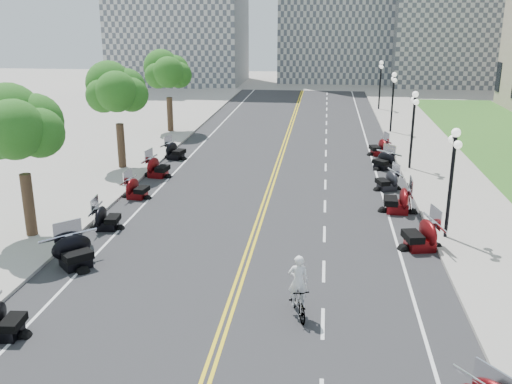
{
  "coord_description": "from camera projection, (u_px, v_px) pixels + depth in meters",
  "views": [
    {
      "loc": [
        3.01,
        -20.73,
        9.77
      ],
      "look_at": [
        0.04,
        3.76,
        2.0
      ],
      "focal_mm": 40.0,
      "sensor_mm": 36.0,
      "label": 1
    }
  ],
  "objects": [
    {
      "name": "motorcycle_n_7",
      "position": [
        398.0,
        198.0,
        29.0
      ],
      "size": [
        2.21,
        2.21,
        1.48
      ],
      "primitive_type": null,
      "rotation": [
        0.0,
        0.0,
        -1.61
      ],
      "color": "#590A0C",
      "rests_on": "road"
    },
    {
      "name": "lane_dash_11",
      "position": [
        326.0,
        153.0,
        41.47
      ],
      "size": [
        0.12,
        2.0,
        0.0
      ],
      "primitive_type": "cube",
      "color": "white",
      "rests_on": "road"
    },
    {
      "name": "lane_dash_12",
      "position": [
        326.0,
        141.0,
        45.26
      ],
      "size": [
        0.12,
        2.0,
        0.0
      ],
      "primitive_type": "cube",
      "color": "white",
      "rests_on": "road"
    },
    {
      "name": "cyclist_rider",
      "position": [
        299.0,
        259.0,
        18.62
      ],
      "size": [
        0.68,
        0.45,
        1.86
      ],
      "primitive_type": "imported",
      "rotation": [
        0.0,
        0.0,
        3.14
      ],
      "color": "white",
      "rests_on": "bicycle"
    },
    {
      "name": "sidewalk_north",
      "position": [
        459.0,
        198.0,
        31.15
      ],
      "size": [
        5.0,
        90.0,
        0.15
      ],
      "primitive_type": "cube",
      "color": "#9E9991",
      "rests_on": "ground"
    },
    {
      "name": "edge_line_north",
      "position": [
        383.0,
        197.0,
        31.64
      ],
      "size": [
        0.12,
        90.0,
        0.0
      ],
      "primitive_type": "cube",
      "color": "white",
      "rests_on": "road"
    },
    {
      "name": "tree_4",
      "position": [
        168.0,
        76.0,
        47.25
      ],
      "size": [
        4.8,
        4.8,
        9.2
      ],
      "primitive_type": null,
      "color": "#235619",
      "rests_on": "sidewalk_south"
    },
    {
      "name": "tree_2",
      "position": [
        20.0,
        135.0,
        24.52
      ],
      "size": [
        4.8,
        4.8,
        9.2
      ],
      "primitive_type": null,
      "color": "#235619",
      "rests_on": "sidewalk_south"
    },
    {
      "name": "motorcycle_s_8",
      "position": [
        158.0,
        166.0,
        35.33
      ],
      "size": [
        2.23,
        2.23,
        1.39
      ],
      "primitive_type": null,
      "rotation": [
        0.0,
        0.0,
        1.43
      ],
      "color": "#590A0C",
      "rests_on": "road"
    },
    {
      "name": "lane_dash_6",
      "position": [
        324.0,
        271.0,
        22.54
      ],
      "size": [
        0.12,
        2.0,
        0.0
      ],
      "primitive_type": "cube",
      "color": "white",
      "rests_on": "road"
    },
    {
      "name": "ground",
      "position": [
        244.0,
        267.0,
        22.91
      ],
      "size": [
        160.0,
        160.0,
        0.0
      ],
      "primitive_type": "plane",
      "color": "gray"
    },
    {
      "name": "lane_dash_18",
      "position": [
        327.0,
        98.0,
        67.98
      ],
      "size": [
        0.12,
        2.0,
        0.0
      ],
      "primitive_type": "cube",
      "color": "white",
      "rests_on": "road"
    },
    {
      "name": "motorcycle_s_4",
      "position": [
        3.0,
        318.0,
        17.82
      ],
      "size": [
        1.97,
        1.97,
        1.27
      ],
      "primitive_type": null,
      "rotation": [
        0.0,
        0.0,
        1.66
      ],
      "color": "black",
      "rests_on": "road"
    },
    {
      "name": "motorcycle_n_6",
      "position": [
        421.0,
        233.0,
        24.45
      ],
      "size": [
        2.56,
        2.56,
        1.5
      ],
      "primitive_type": null,
      "rotation": [
        0.0,
        0.0,
        -1.34
      ],
      "color": "#590A0C",
      "rests_on": "road"
    },
    {
      "name": "lane_dash_19",
      "position": [
        327.0,
        94.0,
        71.77
      ],
      "size": [
        0.12,
        2.0,
        0.0
      ],
      "primitive_type": "cube",
      "color": "white",
      "rests_on": "road"
    },
    {
      "name": "motorcycle_n_8",
      "position": [
        387.0,
        180.0,
        32.71
      ],
      "size": [
        2.27,
        2.27,
        1.25
      ],
      "primitive_type": null,
      "rotation": [
        0.0,
        0.0,
        -1.25
      ],
      "color": "black",
      "rests_on": "road"
    },
    {
      "name": "street_lamp_3",
      "position": [
        412.0,
        131.0,
        36.29
      ],
      "size": [
        0.5,
        1.2,
        4.9
      ],
      "primitive_type": null,
      "color": "black",
      "rests_on": "sidewalk_north"
    },
    {
      "name": "lane_dash_8",
      "position": [
        325.0,
        206.0,
        30.11
      ],
      "size": [
        0.12,
        2.0,
        0.0
      ],
      "primitive_type": "cube",
      "color": "white",
      "rests_on": "road"
    },
    {
      "name": "lane_dash_15",
      "position": [
        327.0,
        116.0,
        56.62
      ],
      "size": [
        0.12,
        2.0,
        0.0
      ],
      "primitive_type": "cube",
      "color": "white",
      "rests_on": "road"
    },
    {
      "name": "lane_dash_13",
      "position": [
        326.0,
        131.0,
        49.05
      ],
      "size": [
        0.12,
        2.0,
        0.0
      ],
      "primitive_type": "cube",
      "color": "white",
      "rests_on": "road"
    },
    {
      "name": "motorcycle_s_9",
      "position": [
        175.0,
        150.0,
        39.7
      ],
      "size": [
        2.3,
        2.3,
        1.32
      ],
      "primitive_type": null,
      "rotation": [
        0.0,
        0.0,
        1.32
      ],
      "color": "black",
      "rests_on": "road"
    },
    {
      "name": "distant_block_c",
      "position": [
        467.0,
        3.0,
        78.62
      ],
      "size": [
        20.0,
        14.0,
        22.0
      ],
      "primitive_type": "cube",
      "color": "gray",
      "rests_on": "ground"
    },
    {
      "name": "street_lamp_2",
      "position": [
        451.0,
        184.0,
        24.92
      ],
      "size": [
        0.5,
        1.2,
        4.9
      ],
      "primitive_type": null,
      "color": "black",
      "rests_on": "sidewalk_north"
    },
    {
      "name": "street_lamp_5",
      "position": [
        380.0,
        85.0,
        59.01
      ],
      "size": [
        0.5,
        1.2,
        4.9
      ],
      "primitive_type": null,
      "color": "black",
      "rests_on": "sidewalk_north"
    },
    {
      "name": "motorcycle_s_6",
      "position": [
        107.0,
        216.0,
        26.78
      ],
      "size": [
        1.95,
        1.95,
        1.26
      ],
      "primitive_type": null,
      "rotation": [
        0.0,
        0.0,
        1.66
      ],
      "color": "black",
      "rests_on": "road"
    },
    {
      "name": "edge_line_south",
      "position": [
        159.0,
        189.0,
        33.11
      ],
      "size": [
        0.12,
        90.0,
        0.0
      ],
      "primitive_type": "cube",
      "color": "white",
      "rests_on": "road"
    },
    {
      "name": "lane_dash_7",
      "position": [
        324.0,
        234.0,
        26.32
      ],
      "size": [
        0.12,
        2.0,
        0.0
      ],
      "primitive_type": "cube",
      "color": "white",
      "rests_on": "road"
    },
    {
      "name": "lane_dash_10",
      "position": [
        326.0,
        167.0,
        37.68
      ],
      "size": [
        0.12,
        2.0,
        0.0
      ],
      "primitive_type": "cube",
      "color": "white",
      "rests_on": "road"
    },
    {
      "name": "street_lamp_4",
      "position": [
        392.0,
        103.0,
        47.65
      ],
      "size": [
        0.5,
        1.2,
        4.9
      ],
      "primitive_type": null,
      "color": "black",
      "rests_on": "sidewalk_north"
    },
    {
      "name": "motorcycle_n_10",
      "position": [
        379.0,
        146.0,
        40.78
      ],
      "size": [
        2.31,
        2.31,
        1.32
      ],
      "primitive_type": null,
      "rotation": [
        0.0,
        0.0,
        -1.31
      ],
      "color": "#590A0C",
      "rests_on": "road"
    },
    {
      "name": "lane_dash_5",
      "position": [
        323.0,
        323.0,
        18.75
      ],
      "size": [
        0.12,
        2.0,
        0.0
      ],
      "primitive_type": "cube",
      "color": "white",
      "rests_on": "road"
    },
    {
      "name": "sidewalk_south",
      "position": [
        91.0,
        185.0,
        33.56
      ],
      "size": [
        5.0,
        90.0,
        0.15
      ],
      "primitive_type": "cube",
      "color": "#9E9991",
      "rests_on": "ground"
    },
    {
      "name": "motorcycle_s_7",
      "position": [
        137.0,
        187.0,
        31.28
      ],
      "size": [
        1.99,
        1.99,
        1.25
      ],
      "primitive_type": null,
      "rotation": [
        0.0,
        0.0,
        1.45
      ],
      "color": "#590A0C",
      "rests_on": "road"
    },
    {
      "name": "lane_dash_14",
      "position": [
        326.0,
        123.0,
        52.83
      ],
      "size": [
        0.12,
        2.0,
        0.0
      ],
      "primitive_type": "cube",
      "color": "white",
      "rests_on": "road"
    },
    {
      "name": "road",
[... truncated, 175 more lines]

